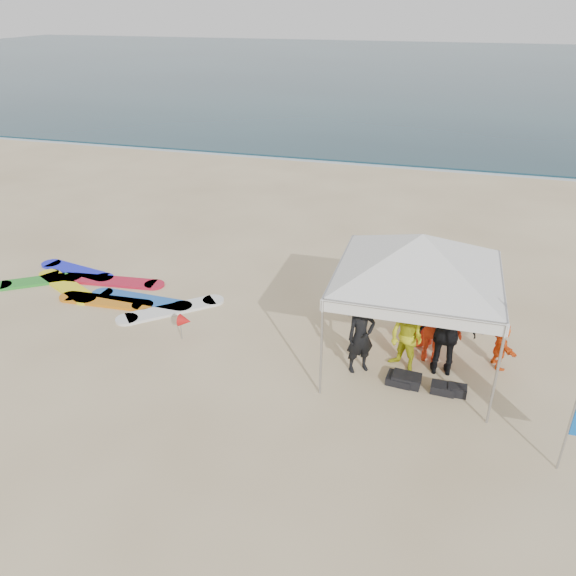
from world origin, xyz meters
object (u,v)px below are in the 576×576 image
(person_orange_a, at_px, (434,322))
(marker_pennant, at_px, (185,321))
(person_black_a, at_px, (361,336))
(person_yellow, at_px, (406,338))
(person_seated, at_px, (501,345))
(surfboard_spread, at_px, (103,290))
(person_black_b, at_px, (447,333))
(canopy_tent, at_px, (423,235))
(person_orange_b, at_px, (422,312))

(person_orange_a, distance_m, marker_pennant, 5.40)
(person_black_a, bearing_deg, marker_pennant, 145.10)
(person_yellow, xyz_separation_m, person_orange_a, (0.50, 0.55, 0.15))
(person_seated, relative_size, surfboard_spread, 0.17)
(person_black_b, height_order, surfboard_spread, person_black_b)
(person_yellow, height_order, person_black_b, person_black_b)
(marker_pennant, relative_size, surfboard_spread, 0.10)
(canopy_tent, xyz_separation_m, surfboard_spread, (-8.05, 1.05, -2.88))
(person_black_b, bearing_deg, canopy_tent, -20.23)
(person_orange_b, xyz_separation_m, canopy_tent, (-0.15, -0.75, 2.09))
(person_orange_a, height_order, surfboard_spread, person_orange_a)
(person_black_b, xyz_separation_m, person_seated, (1.12, 0.55, -0.43))
(person_seated, distance_m, marker_pennant, 6.79)
(person_black_a, relative_size, person_seated, 1.60)
(person_black_b, xyz_separation_m, surfboard_spread, (-8.76, 1.25, -0.91))
(marker_pennant, bearing_deg, person_black_b, 3.21)
(person_black_a, height_order, person_black_b, person_black_b)
(person_orange_a, bearing_deg, canopy_tent, 31.62)
(person_black_a, distance_m, person_orange_a, 1.61)
(person_yellow, height_order, person_orange_a, person_orange_a)
(person_orange_a, xyz_separation_m, marker_pennant, (-5.34, -0.74, -0.43))
(person_black_a, bearing_deg, surfboard_spread, 133.05)
(person_black_a, bearing_deg, person_black_b, -21.24)
(person_orange_b, bearing_deg, person_black_b, 102.21)
(person_yellow, bearing_deg, person_seated, 54.23)
(person_orange_b, relative_size, person_seated, 1.59)
(person_black_b, relative_size, marker_pennant, 2.96)
(person_black_b, height_order, canopy_tent, canopy_tent)
(person_orange_a, relative_size, canopy_tent, 0.42)
(person_yellow, bearing_deg, surfboard_spread, -155.06)
(person_orange_a, distance_m, person_orange_b, 0.60)
(person_black_a, xyz_separation_m, person_seated, (2.79, 0.93, -0.31))
(person_black_a, relative_size, surfboard_spread, 0.27)
(person_black_b, height_order, person_seated, person_black_b)
(person_orange_b, xyz_separation_m, marker_pennant, (-5.06, -1.27, -0.32))
(person_seated, bearing_deg, person_orange_a, 77.42)
(person_seated, relative_size, marker_pennant, 1.60)
(person_orange_a, bearing_deg, surfboard_spread, -2.23)
(person_seated, bearing_deg, canopy_tent, 83.28)
(person_black_b, bearing_deg, person_seated, -158.13)
(person_yellow, relative_size, canopy_tent, 0.35)
(canopy_tent, distance_m, surfboard_spread, 8.62)
(canopy_tent, height_order, marker_pennant, canopy_tent)
(surfboard_spread, bearing_deg, person_orange_a, -5.56)
(person_black_a, distance_m, person_black_b, 1.72)
(canopy_tent, height_order, surfboard_spread, canopy_tent)
(person_black_a, distance_m, marker_pennant, 3.96)
(person_orange_b, distance_m, surfboard_spread, 8.25)
(person_orange_b, bearing_deg, canopy_tent, 60.81)
(person_yellow, height_order, canopy_tent, canopy_tent)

